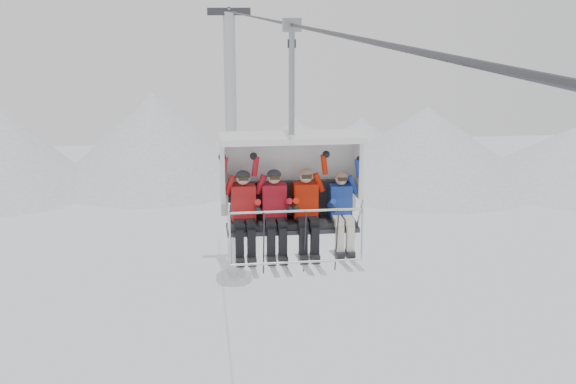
{
  "coord_description": "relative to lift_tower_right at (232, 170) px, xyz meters",
  "views": [
    {
      "loc": [
        -1.57,
        -12.47,
        13.63
      ],
      "look_at": [
        0.0,
        0.0,
        10.35
      ],
      "focal_mm": 45.0,
      "sensor_mm": 36.0,
      "label": 1
    }
  ],
  "objects": [
    {
      "name": "ridgeline",
      "position": [
        -1.58,
        20.05,
        -2.94
      ],
      "size": [
        72.0,
        21.0,
        7.0
      ],
      "color": "silver",
      "rests_on": "ground"
    },
    {
      "name": "lift_tower_right",
      "position": [
        0.0,
        0.0,
        0.0
      ],
      "size": [
        2.0,
        1.8,
        13.48
      ],
      "color": "#ADAFB4",
      "rests_on": "ground"
    },
    {
      "name": "haul_cable",
      "position": [
        0.0,
        -22.0,
        7.52
      ],
      "size": [
        0.06,
        50.0,
        0.06
      ],
      "primitive_type": "cylinder",
      "rotation": [
        1.57,
        0.0,
        0.0
      ],
      "color": "#323137",
      "rests_on": "lift_tower_left"
    },
    {
      "name": "chairlift_carrier",
      "position": [
        0.0,
        -22.37,
        4.91
      ],
      "size": [
        2.43,
        1.17,
        3.98
      ],
      "color": "black",
      "rests_on": "haul_cable"
    },
    {
      "name": "skier_far_left",
      "position": [
        -0.84,
        -22.67,
        4.44
      ],
      "size": [
        0.42,
        1.69,
        1.65
      ],
      "color": "red",
      "rests_on": "chairlift_carrier"
    },
    {
      "name": "skier_center_left",
      "position": [
        -0.31,
        -22.67,
        4.44
      ],
      "size": [
        0.42,
        1.69,
        1.65
      ],
      "color": "#AC1321",
      "rests_on": "chairlift_carrier"
    },
    {
      "name": "skier_center_right",
      "position": [
        0.23,
        -22.67,
        4.44
      ],
      "size": [
        0.42,
        1.69,
        1.65
      ],
      "color": "red",
      "rests_on": "chairlift_carrier"
    },
    {
      "name": "skier_far_right",
      "position": [
        0.85,
        -22.68,
        4.4
      ],
      "size": [
        0.38,
        1.69,
        1.54
      ],
      "color": "#1D3B99",
      "rests_on": "chairlift_carrier"
    }
  ]
}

